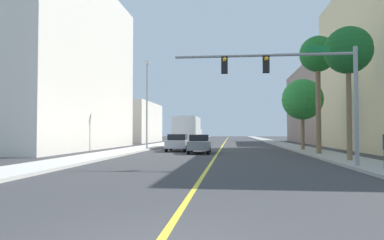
# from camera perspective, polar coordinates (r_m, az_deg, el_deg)

# --- Properties ---
(ground) EXTENTS (192.00, 192.00, 0.00)m
(ground) POSITION_cam_1_polar(r_m,az_deg,el_deg) (47.29, 4.98, -4.02)
(ground) COLOR #38383A
(sidewalk_left) EXTENTS (2.82, 168.00, 0.15)m
(sidewalk_left) POSITION_cam_1_polar(r_m,az_deg,el_deg) (48.16, -4.64, -3.89)
(sidewalk_left) COLOR beige
(sidewalk_left) RESTS_ON ground
(sidewalk_right) EXTENTS (2.82, 168.00, 0.15)m
(sidewalk_right) POSITION_cam_1_polar(r_m,az_deg,el_deg) (47.78, 14.67, -3.85)
(sidewalk_right) COLOR #9E9B93
(sidewalk_right) RESTS_ON ground
(lane_marking_center) EXTENTS (0.16, 144.00, 0.01)m
(lane_marking_center) POSITION_cam_1_polar(r_m,az_deg,el_deg) (47.29, 4.98, -4.01)
(lane_marking_center) COLOR yellow
(lane_marking_center) RESTS_ON ground
(building_left_near) EXTENTS (11.91, 23.28, 16.99)m
(building_left_near) POSITION_cam_1_polar(r_m,az_deg,el_deg) (39.78, -22.50, 8.01)
(building_left_near) COLOR silver
(building_left_near) RESTS_ON ground
(building_left_far) EXTENTS (17.82, 15.53, 6.62)m
(building_left_far) POSITION_cam_1_polar(r_m,az_deg,el_deg) (62.46, -14.22, -0.42)
(building_left_far) COLOR silver
(building_left_far) RESTS_ON ground
(building_right_far) EXTENTS (14.57, 24.12, 12.04)m
(building_right_far) POSITION_cam_1_polar(r_m,az_deg,el_deg) (61.96, 23.27, 2.20)
(building_right_far) COLOR gray
(building_right_far) RESTS_ON ground
(traffic_signal_mast) EXTENTS (8.79, 0.36, 5.73)m
(traffic_signal_mast) POSITION_cam_1_polar(r_m,az_deg,el_deg) (18.10, 16.42, 6.51)
(traffic_signal_mast) COLOR gray
(traffic_signal_mast) RESTS_ON sidewalk_right
(street_lamp) EXTENTS (0.56, 0.28, 8.57)m
(street_lamp) POSITION_cam_1_polar(r_m,az_deg,el_deg) (35.28, -7.23, 3.18)
(street_lamp) COLOR gray
(street_lamp) RESTS_ON sidewalk_left
(palm_near) EXTENTS (2.67, 2.67, 7.57)m
(palm_near) POSITION_cam_1_polar(r_m,az_deg,el_deg) (22.43, 23.71, 9.97)
(palm_near) COLOR brown
(palm_near) RESTS_ON sidewalk_right
(palm_mid) EXTENTS (2.66, 2.66, 8.71)m
(palm_mid) POSITION_cam_1_polar(r_m,az_deg,el_deg) (28.42, 19.45, 9.57)
(palm_mid) COLOR brown
(palm_mid) RESTS_ON sidewalk_right
(palm_far) EXTENTS (3.71, 3.71, 6.41)m
(palm_far) POSITION_cam_1_polar(r_m,az_deg,el_deg) (34.04, 17.23, 3.13)
(palm_far) COLOR brown
(palm_far) RESTS_ON sidewalk_right
(car_silver) EXTENTS (1.93, 4.09, 1.53)m
(car_silver) POSITION_cam_1_polar(r_m,az_deg,el_deg) (32.13, -2.31, -3.61)
(car_silver) COLOR #BCBCC1
(car_silver) RESTS_ON ground
(car_gray) EXTENTS (1.88, 4.63, 1.52)m
(car_gray) POSITION_cam_1_polar(r_m,az_deg,el_deg) (29.14, 1.21, -3.80)
(car_gray) COLOR slate
(car_gray) RESTS_ON ground
(car_black) EXTENTS (1.94, 4.50, 1.48)m
(car_black) POSITION_cam_1_polar(r_m,az_deg,el_deg) (50.51, -0.49, -3.03)
(car_black) COLOR black
(car_black) RESTS_ON ground
(delivery_truck) EXTENTS (2.48, 8.69, 3.33)m
(delivery_truck) POSITION_cam_1_polar(r_m,az_deg,el_deg) (39.00, -0.66, -1.90)
(delivery_truck) COLOR silver
(delivery_truck) RESTS_ON ground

